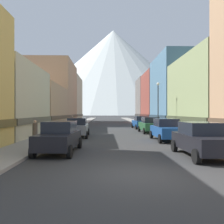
{
  "coord_description": "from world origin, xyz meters",
  "views": [
    {
      "loc": [
        -1.14,
        -8.5,
        2.3
      ],
      "look_at": [
        0.27,
        44.0,
        2.37
      ],
      "focal_mm": 37.24,
      "sensor_mm": 36.0,
      "label": 1
    }
  ],
  "objects_px": {
    "car_right_1": "(166,129)",
    "pedestrian_0": "(72,121)",
    "car_left_0": "(59,137)",
    "car_left_1": "(77,127)",
    "car_right_3": "(141,122)",
    "potted_plant_0": "(52,128)",
    "pedestrian_1": "(35,132)",
    "car_right_0": "(201,139)",
    "streetlamp_right": "(158,99)",
    "car_right_2": "(150,125)"
  },
  "relations": [
    {
      "from": "pedestrian_0",
      "to": "car_right_3",
      "type": "bearing_deg",
      "value": -14.07
    },
    {
      "from": "streetlamp_right",
      "to": "car_right_1",
      "type": "bearing_deg",
      "value": -98.95
    },
    {
      "from": "car_left_1",
      "to": "car_left_0",
      "type": "bearing_deg",
      "value": -90.0
    },
    {
      "from": "pedestrian_1",
      "to": "car_right_0",
      "type": "bearing_deg",
      "value": -26.26
    },
    {
      "from": "car_left_0",
      "to": "car_left_1",
      "type": "xyz_separation_m",
      "value": [
        -0.0,
        8.46,
        0.0
      ]
    },
    {
      "from": "car_right_0",
      "to": "pedestrian_1",
      "type": "relative_size",
      "value": 2.77
    },
    {
      "from": "car_right_3",
      "to": "pedestrian_1",
      "type": "relative_size",
      "value": 2.82
    },
    {
      "from": "car_left_1",
      "to": "pedestrian_0",
      "type": "height_order",
      "value": "pedestrian_0"
    },
    {
      "from": "car_right_1",
      "to": "potted_plant_0",
      "type": "distance_m",
      "value": 12.77
    },
    {
      "from": "car_right_3",
      "to": "pedestrian_0",
      "type": "relative_size",
      "value": 2.71
    },
    {
      "from": "streetlamp_right",
      "to": "pedestrian_1",
      "type": "bearing_deg",
      "value": -134.66
    },
    {
      "from": "car_right_3",
      "to": "pedestrian_1",
      "type": "xyz_separation_m",
      "value": [
        -10.05,
        -15.84,
        -0.02
      ]
    },
    {
      "from": "car_right_1",
      "to": "pedestrian_1",
      "type": "relative_size",
      "value": 2.77
    },
    {
      "from": "car_right_0",
      "to": "car_right_3",
      "type": "distance_m",
      "value": 20.8
    },
    {
      "from": "car_right_0",
      "to": "car_right_2",
      "type": "xyz_separation_m",
      "value": [
        0.0,
        14.01,
        0.0
      ]
    },
    {
      "from": "car_right_1",
      "to": "streetlamp_right",
      "type": "distance_m",
      "value": 10.43
    },
    {
      "from": "car_left_0",
      "to": "car_left_1",
      "type": "bearing_deg",
      "value": 90.0
    },
    {
      "from": "car_left_1",
      "to": "streetlamp_right",
      "type": "xyz_separation_m",
      "value": [
        9.15,
        6.81,
        3.09
      ]
    },
    {
      "from": "pedestrian_0",
      "to": "car_right_1",
      "type": "bearing_deg",
      "value": -58.61
    },
    {
      "from": "potted_plant_0",
      "to": "pedestrian_1",
      "type": "bearing_deg",
      "value": -85.07
    },
    {
      "from": "car_right_2",
      "to": "car_right_0",
      "type": "bearing_deg",
      "value": -90.01
    },
    {
      "from": "car_right_3",
      "to": "streetlamp_right",
      "type": "distance_m",
      "value": 5.36
    },
    {
      "from": "car_right_1",
      "to": "pedestrian_0",
      "type": "distance_m",
      "value": 19.29
    },
    {
      "from": "pedestrian_0",
      "to": "pedestrian_1",
      "type": "bearing_deg",
      "value": -90.0
    },
    {
      "from": "car_right_3",
      "to": "potted_plant_0",
      "type": "xyz_separation_m",
      "value": [
        -10.8,
        -7.15,
        -0.35
      ]
    },
    {
      "from": "car_right_2",
      "to": "pedestrian_0",
      "type": "height_order",
      "value": "pedestrian_0"
    },
    {
      "from": "car_right_0",
      "to": "car_right_3",
      "type": "relative_size",
      "value": 0.98
    },
    {
      "from": "car_left_1",
      "to": "pedestrian_0",
      "type": "distance_m",
      "value": 13.65
    },
    {
      "from": "car_left_1",
      "to": "pedestrian_0",
      "type": "relative_size",
      "value": 2.69
    },
    {
      "from": "car_left_1",
      "to": "car_right_1",
      "type": "bearing_deg",
      "value": -21.8
    },
    {
      "from": "car_left_0",
      "to": "pedestrian_0",
      "type": "relative_size",
      "value": 2.7
    },
    {
      "from": "car_left_1",
      "to": "car_right_3",
      "type": "xyz_separation_m",
      "value": [
        7.6,
        10.91,
        0.0
      ]
    },
    {
      "from": "car_left_0",
      "to": "car_right_2",
      "type": "bearing_deg",
      "value": 58.85
    },
    {
      "from": "potted_plant_0",
      "to": "car_right_0",
      "type": "bearing_deg",
      "value": -51.66
    },
    {
      "from": "car_left_0",
      "to": "pedestrian_1",
      "type": "xyz_separation_m",
      "value": [
        -2.45,
        3.52,
        -0.02
      ]
    },
    {
      "from": "pedestrian_0",
      "to": "streetlamp_right",
      "type": "relative_size",
      "value": 0.28
    },
    {
      "from": "pedestrian_1",
      "to": "car_left_1",
      "type": "bearing_deg",
      "value": 63.57
    },
    {
      "from": "car_right_3",
      "to": "potted_plant_0",
      "type": "relative_size",
      "value": 5.58
    },
    {
      "from": "car_left_0",
      "to": "car_right_1",
      "type": "height_order",
      "value": "same"
    },
    {
      "from": "car_left_0",
      "to": "pedestrian_1",
      "type": "relative_size",
      "value": 2.81
    },
    {
      "from": "car_left_0",
      "to": "car_right_2",
      "type": "distance_m",
      "value": 14.69
    },
    {
      "from": "car_left_0",
      "to": "streetlamp_right",
      "type": "relative_size",
      "value": 0.76
    },
    {
      "from": "car_left_1",
      "to": "car_right_0",
      "type": "xyz_separation_m",
      "value": [
        7.6,
        -9.89,
        0.0
      ]
    },
    {
      "from": "car_left_0",
      "to": "potted_plant_0",
      "type": "distance_m",
      "value": 12.64
    },
    {
      "from": "car_right_1",
      "to": "car_right_3",
      "type": "relative_size",
      "value": 0.98
    },
    {
      "from": "car_right_2",
      "to": "streetlamp_right",
      "type": "distance_m",
      "value": 4.38
    },
    {
      "from": "car_right_1",
      "to": "car_right_3",
      "type": "bearing_deg",
      "value": 89.99
    },
    {
      "from": "car_left_0",
      "to": "car_right_3",
      "type": "xyz_separation_m",
      "value": [
        7.6,
        19.37,
        0.0
      ]
    },
    {
      "from": "car_right_3",
      "to": "pedestrian_0",
      "type": "xyz_separation_m",
      "value": [
        -10.05,
        2.52,
        0.01
      ]
    },
    {
      "from": "pedestrian_1",
      "to": "car_right_2",
      "type": "bearing_deg",
      "value": 41.99
    }
  ]
}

